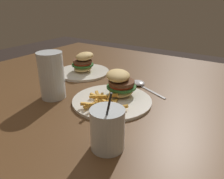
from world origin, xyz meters
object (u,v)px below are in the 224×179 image
object	(u,v)px
juice_glass	(107,130)
meal_plate_far	(83,67)
beer_glass	(52,76)
spoon	(139,83)
meal_plate_near	(115,92)

from	to	relation	value
juice_glass	meal_plate_far	bearing A→B (deg)	46.21
beer_glass	spoon	distance (m)	0.36
beer_glass	juice_glass	xyz separation A→B (m)	(-0.13, -0.33, -0.03)
beer_glass	meal_plate_near	bearing A→B (deg)	-62.36
beer_glass	spoon	world-z (taller)	beer_glass
spoon	meal_plate_near	bearing A→B (deg)	113.06
beer_glass	meal_plate_far	world-z (taller)	beer_glass
meal_plate_near	beer_glass	distance (m)	0.24
meal_plate_near	beer_glass	xyz separation A→B (m)	(-0.11, 0.20, 0.05)
spoon	meal_plate_far	xyz separation A→B (m)	(-0.01, 0.30, 0.02)
meal_plate_near	beer_glass	size ratio (longest dim) A/B	1.66
beer_glass	spoon	xyz separation A→B (m)	(0.28, -0.21, -0.07)
spoon	juice_glass	bearing A→B (deg)	132.42
meal_plate_near	meal_plate_far	distance (m)	0.33
meal_plate_near	meal_plate_far	xyz separation A→B (m)	(0.16, 0.29, 0.00)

